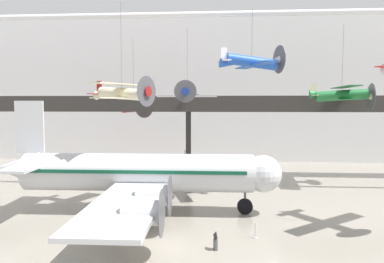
% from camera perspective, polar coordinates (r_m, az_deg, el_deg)
% --- Properties ---
extents(ground_plane, '(260.00, 260.00, 0.00)m').
position_cam_1_polar(ground_plane, '(25.96, -5.37, -16.79)').
color(ground_plane, gray).
extents(hangar_back_wall, '(140.00, 3.00, 22.83)m').
position_cam_1_polar(hangar_back_wall, '(61.32, 0.41, 6.35)').
color(hangar_back_wall, white).
rests_on(hangar_back_wall, ground).
extents(mezzanine_walkway, '(110.00, 3.20, 10.22)m').
position_cam_1_polar(mezzanine_walkway, '(48.10, -0.65, 3.45)').
color(mezzanine_walkway, '#2D2B28').
rests_on(mezzanine_walkway, ground).
extents(ceiling_truss_beam, '(120.00, 0.60, 0.60)m').
position_cam_1_polar(ceiling_truss_beam, '(40.95, -1.69, 17.37)').
color(ceiling_truss_beam, silver).
extents(airliner_silver_main, '(24.83, 28.13, 9.54)m').
position_cam_1_polar(airliner_silver_main, '(32.33, -8.37, -6.27)').
color(airliner_silver_main, silver).
rests_on(airliner_silver_main, ground).
extents(suspended_plane_blue_trainer, '(6.48, 7.66, 6.05)m').
position_cam_1_polar(suspended_plane_blue_trainer, '(36.72, 9.09, 10.41)').
color(suspended_plane_blue_trainer, '#1E4CAD').
extents(suspended_plane_white_twin, '(7.13, 5.83, 8.76)m').
position_cam_1_polar(suspended_plane_white_twin, '(44.91, -0.73, 5.68)').
color(suspended_plane_white_twin, silver).
extents(suspended_plane_green_biplane, '(6.97, 8.55, 9.62)m').
position_cam_1_polar(suspended_plane_green_biplane, '(45.42, 21.88, 5.20)').
color(suspended_plane_green_biplane, '#1E6B33').
extents(suspended_plane_cream_biplane, '(6.24, 7.11, 9.09)m').
position_cam_1_polar(suspended_plane_cream_biplane, '(33.77, -10.59, 5.78)').
color(suspended_plane_cream_biplane, beige).
extents(suspended_plane_red_highwing, '(8.06, 6.78, 10.89)m').
position_cam_1_polar(suspended_plane_red_highwing, '(51.81, -8.87, 3.64)').
color(suspended_plane_red_highwing, red).
extents(stanchion_barrier, '(0.36, 0.36, 1.08)m').
position_cam_1_polar(stanchion_barrier, '(27.27, 9.62, -15.04)').
color(stanchion_barrier, '#B2B5BA').
rests_on(stanchion_barrier, ground).
extents(info_sign_pedestal, '(0.30, 0.74, 1.24)m').
position_cam_1_polar(info_sign_pedestal, '(24.92, 3.59, -16.58)').
color(info_sign_pedestal, '#4C4C51').
rests_on(info_sign_pedestal, ground).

